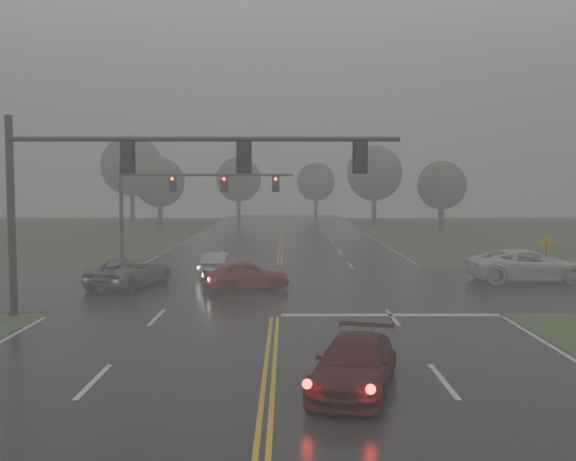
{
  "coord_description": "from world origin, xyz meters",
  "views": [
    {
      "loc": [
        0.46,
        -10.19,
        5.04
      ],
      "look_at": [
        0.52,
        16.0,
        3.21
      ],
      "focal_mm": 40.0,
      "sensor_mm": 36.0,
      "label": 1
    }
  ],
  "objects_px": {
    "sedan_silver": "(218,275)",
    "signal_gantry_near": "(133,174)",
    "signal_gantry_far": "(174,193)",
    "pickup_white": "(528,282)",
    "car_grey": "(131,287)",
    "sedan_red": "(246,290)",
    "sedan_maroon": "(354,391)"
  },
  "relations": [
    {
      "from": "sedan_silver",
      "to": "signal_gantry_near",
      "type": "relative_size",
      "value": 0.26
    },
    {
      "from": "signal_gantry_near",
      "to": "signal_gantry_far",
      "type": "bearing_deg",
      "value": 94.53
    },
    {
      "from": "sedan_silver",
      "to": "pickup_white",
      "type": "distance_m",
      "value": 16.75
    },
    {
      "from": "car_grey",
      "to": "signal_gantry_near",
      "type": "height_order",
      "value": "signal_gantry_near"
    },
    {
      "from": "car_grey",
      "to": "pickup_white",
      "type": "xyz_separation_m",
      "value": [
        20.43,
        1.59,
        0.0
      ]
    },
    {
      "from": "sedan_red",
      "to": "car_grey",
      "type": "bearing_deg",
      "value": 63.49
    },
    {
      "from": "sedan_maroon",
      "to": "sedan_red",
      "type": "relative_size",
      "value": 1.05
    },
    {
      "from": "car_grey",
      "to": "sedan_maroon",
      "type": "bearing_deg",
      "value": 138.2
    },
    {
      "from": "sedan_maroon",
      "to": "pickup_white",
      "type": "distance_m",
      "value": 20.9
    },
    {
      "from": "sedan_red",
      "to": "sedan_silver",
      "type": "height_order",
      "value": "sedan_red"
    },
    {
      "from": "signal_gantry_near",
      "to": "signal_gantry_far",
      "type": "height_order",
      "value": "signal_gantry_near"
    },
    {
      "from": "sedan_maroon",
      "to": "sedan_red",
      "type": "bearing_deg",
      "value": 118.64
    },
    {
      "from": "sedan_red",
      "to": "car_grey",
      "type": "height_order",
      "value": "car_grey"
    },
    {
      "from": "pickup_white",
      "to": "sedan_silver",
      "type": "bearing_deg",
      "value": 79.31
    },
    {
      "from": "car_grey",
      "to": "signal_gantry_near",
      "type": "distance_m",
      "value": 8.98
    },
    {
      "from": "pickup_white",
      "to": "signal_gantry_far",
      "type": "xyz_separation_m",
      "value": [
        -19.88,
        8.08,
        4.56
      ]
    },
    {
      "from": "signal_gantry_far",
      "to": "sedan_red",
      "type": "bearing_deg",
      "value": -63.5
    },
    {
      "from": "pickup_white",
      "to": "signal_gantry_far",
      "type": "relative_size",
      "value": 0.55
    },
    {
      "from": "signal_gantry_far",
      "to": "pickup_white",
      "type": "bearing_deg",
      "value": -22.12
    },
    {
      "from": "sedan_red",
      "to": "signal_gantry_near",
      "type": "bearing_deg",
      "value": 128.75
    },
    {
      "from": "sedan_red",
      "to": "signal_gantry_far",
      "type": "height_order",
      "value": "signal_gantry_far"
    },
    {
      "from": "car_grey",
      "to": "signal_gantry_near",
      "type": "relative_size",
      "value": 0.34
    },
    {
      "from": "car_grey",
      "to": "signal_gantry_far",
      "type": "xyz_separation_m",
      "value": [
        0.55,
        9.67,
        4.56
      ]
    },
    {
      "from": "car_grey",
      "to": "signal_gantry_far",
      "type": "height_order",
      "value": "signal_gantry_far"
    },
    {
      "from": "sedan_maroon",
      "to": "sedan_silver",
      "type": "bearing_deg",
      "value": 120.42
    },
    {
      "from": "sedan_silver",
      "to": "signal_gantry_far",
      "type": "bearing_deg",
      "value": -53.2
    },
    {
      "from": "sedan_maroon",
      "to": "sedan_silver",
      "type": "xyz_separation_m",
      "value": [
        -5.54,
        20.51,
        0.0
      ]
    },
    {
      "from": "pickup_white",
      "to": "signal_gantry_far",
      "type": "height_order",
      "value": "signal_gantry_far"
    },
    {
      "from": "sedan_silver",
      "to": "car_grey",
      "type": "relative_size",
      "value": 0.75
    },
    {
      "from": "sedan_red",
      "to": "signal_gantry_near",
      "type": "height_order",
      "value": "signal_gantry_near"
    },
    {
      "from": "car_grey",
      "to": "sedan_silver",
      "type": "bearing_deg",
      "value": -114.19
    },
    {
      "from": "car_grey",
      "to": "signal_gantry_far",
      "type": "distance_m",
      "value": 10.7
    }
  ]
}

